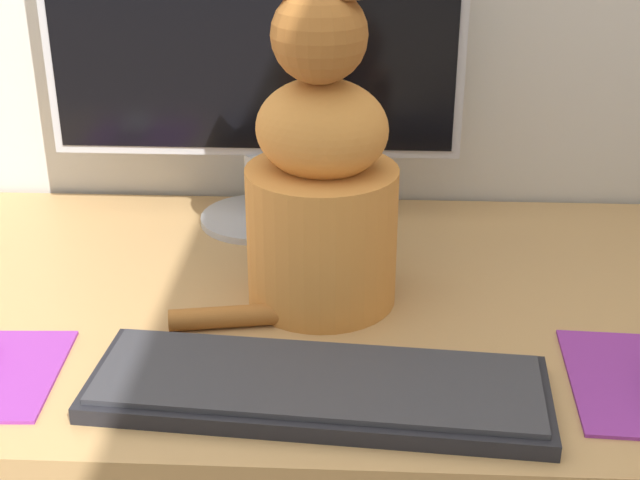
% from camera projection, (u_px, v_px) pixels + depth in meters
% --- Properties ---
extents(desk, '(1.41, 0.65, 0.75)m').
position_uv_depth(desk, '(270.00, 366.00, 1.15)').
color(desk, tan).
rests_on(desk, ground_plane).
extents(monitor, '(0.58, 0.17, 0.45)m').
position_uv_depth(monitor, '(253.00, 49.00, 1.21)').
color(monitor, '#B2B2B7').
rests_on(monitor, desk).
extents(keyboard, '(0.48, 0.19, 0.02)m').
position_uv_depth(keyboard, '(318.00, 387.00, 0.91)').
color(keyboard, black).
rests_on(keyboard, desk).
extents(cat, '(0.28, 0.21, 0.41)m').
position_uv_depth(cat, '(321.00, 183.00, 1.04)').
color(cat, '#D6893D').
rests_on(cat, desk).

